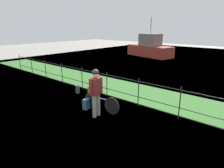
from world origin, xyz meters
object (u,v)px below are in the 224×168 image
at_px(backpack_on_paving, 86,104).
at_px(mooring_bollard, 77,89).
at_px(cyclist_person, 96,89).
at_px(bicycle_main, 101,102).
at_px(moored_boat_near, 150,48).
at_px(terrier_dog, 94,85).
at_px(wooden_crate, 93,90).

distance_m(backpack_on_paving, mooring_bollard, 1.95).
height_order(cyclist_person, backpack_on_paving, cyclist_person).
relative_size(bicycle_main, cyclist_person, 0.95).
bearing_deg(cyclist_person, moored_boat_near, 113.26).
bearing_deg(bicycle_main, terrier_dog, -175.93).
bearing_deg(moored_boat_near, wooden_crate, -68.11).
distance_m(wooden_crate, cyclist_person, 0.73).
distance_m(bicycle_main, cyclist_person, 0.82).
bearing_deg(backpack_on_paving, cyclist_person, 61.13).
relative_size(bicycle_main, wooden_crate, 4.98).
bearing_deg(wooden_crate, backpack_on_paving, -129.82).
height_order(bicycle_main, mooring_bollard, bicycle_main).
height_order(bicycle_main, cyclist_person, cyclist_person).
height_order(wooden_crate, backpack_on_paving, wooden_crate).
xyz_separation_m(bicycle_main, mooring_bollard, (-2.22, 0.73, -0.15)).
height_order(cyclist_person, mooring_bollard, cyclist_person).
bearing_deg(mooring_bollard, terrier_dog, -21.73).
xyz_separation_m(bicycle_main, moored_boat_near, (-5.72, 13.34, 0.51)).
relative_size(cyclist_person, moored_boat_near, 0.32).
height_order(wooden_crate, moored_boat_near, moored_boat_near).
height_order(wooden_crate, mooring_bollard, wooden_crate).
relative_size(wooden_crate, mooring_bollard, 0.88).
bearing_deg(mooring_bollard, backpack_on_paving, -29.97).
distance_m(bicycle_main, terrier_dog, 0.71).
bearing_deg(backpack_on_paving, mooring_bollard, -133.99).
relative_size(mooring_bollard, moored_boat_near, 0.07).
bearing_deg(terrier_dog, mooring_bollard, 158.27).
bearing_deg(mooring_bollard, cyclist_person, -25.76).
relative_size(wooden_crate, backpack_on_paving, 0.81).
bearing_deg(moored_boat_near, backpack_on_paving, -69.09).
bearing_deg(bicycle_main, wooden_crate, -175.93).
distance_m(mooring_bollard, moored_boat_near, 13.10).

